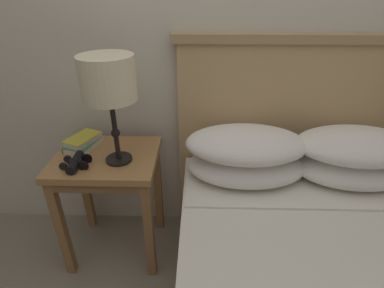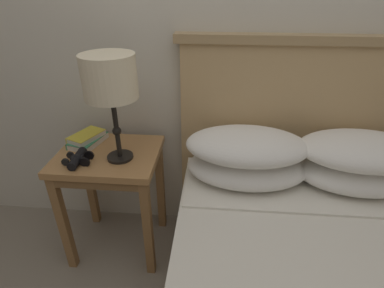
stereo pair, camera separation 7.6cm
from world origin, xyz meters
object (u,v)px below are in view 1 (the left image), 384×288
at_px(table_lamp, 108,81).
at_px(binoculars_pair, 76,162).
at_px(nightstand, 109,172).
at_px(book_on_nightstand, 84,144).
at_px(book_stacked_on_top, 82,139).

distance_m(table_lamp, binoculars_pair, 0.43).
relative_size(nightstand, binoculars_pair, 4.08).
bearing_deg(table_lamp, book_on_nightstand, 148.82).
height_order(book_on_nightstand, book_stacked_on_top, book_stacked_on_top).
bearing_deg(book_on_nightstand, table_lamp, -31.18).
bearing_deg(nightstand, book_stacked_on_top, 149.54).
bearing_deg(binoculars_pair, nightstand, 43.14).
relative_size(book_stacked_on_top, binoculars_pair, 1.33).
relative_size(table_lamp, book_stacked_on_top, 2.41).
relative_size(nightstand, book_stacked_on_top, 3.06).
xyz_separation_m(nightstand, binoculars_pair, (-0.11, -0.11, 0.13)).
relative_size(book_on_nightstand, book_stacked_on_top, 1.08).
bearing_deg(nightstand, binoculars_pair, -136.86).
distance_m(book_stacked_on_top, binoculars_pair, 0.19).
distance_m(table_lamp, book_on_nightstand, 0.47).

